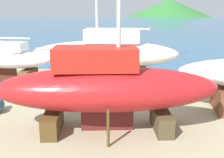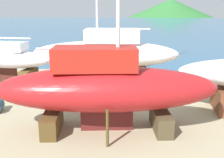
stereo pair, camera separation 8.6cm
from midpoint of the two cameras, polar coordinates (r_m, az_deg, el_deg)
ground_plane at (r=14.12m, az=8.72°, el=-8.34°), size 42.73×42.73×0.00m
sea_water at (r=82.91m, az=6.93°, el=10.79°), size 143.07×118.08×0.01m
headland_hill at (r=177.85m, az=11.89°, el=12.62°), size 91.82×91.82×19.59m
sailboat_mid_port at (r=19.65m, az=-1.19°, el=5.35°), size 10.52×3.69×16.95m
sailboat_small_center at (r=12.18m, az=-1.10°, el=-1.56°), size 10.15×4.19×17.10m
sailboat_large_starboard at (r=20.94m, az=-20.85°, el=3.73°), size 6.96×2.69×10.27m
worker at (r=18.46m, az=16.54°, el=-0.36°), size 0.49×0.35×1.71m
timber_long_aft at (r=20.66m, az=14.82°, el=-0.96°), size 1.64×2.36×0.18m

